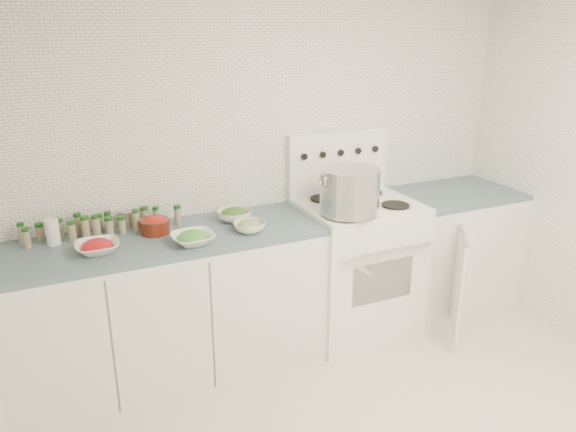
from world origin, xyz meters
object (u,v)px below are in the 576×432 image
at_px(stock_pot, 350,189).
at_px(bowl_snowpea, 193,238).
at_px(stove, 355,262).
at_px(bowl_tomato, 97,247).

relative_size(stock_pot, bowl_snowpea, 1.60).
relative_size(stove, bowl_snowpea, 5.58).
height_order(stove, stock_pot, stove).
height_order(stock_pot, bowl_tomato, stock_pot).
bearing_deg(bowl_snowpea, stock_pot, -1.04).
xyz_separation_m(stove, bowl_tomato, (-1.67, -0.07, 0.44)).
bearing_deg(bowl_tomato, bowl_snowpea, -10.89).
distance_m(stove, bowl_tomato, 1.73).
xyz_separation_m(stock_pot, bowl_snowpea, (-1.00, 0.02, -0.16)).
xyz_separation_m(stove, bowl_snowpea, (-1.17, -0.16, 0.44)).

